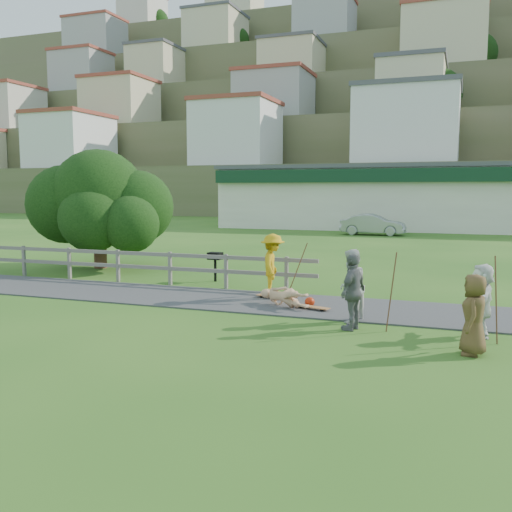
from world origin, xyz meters
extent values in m
plane|color=#265819|center=(0.00, 0.00, 0.00)|extent=(260.00, 260.00, 0.00)
cube|color=#39393B|center=(0.00, 1.50, 0.02)|extent=(34.00, 3.00, 0.04)
cube|color=slate|center=(-8.00, 3.30, 0.55)|extent=(0.10, 0.10, 1.10)
cube|color=slate|center=(-6.00, 3.30, 0.55)|extent=(0.10, 0.10, 1.10)
cube|color=slate|center=(-4.00, 3.30, 0.55)|extent=(0.10, 0.10, 1.10)
cube|color=slate|center=(-2.00, 3.30, 0.55)|extent=(0.10, 0.10, 1.10)
cube|color=slate|center=(0.00, 3.30, 0.55)|extent=(0.10, 0.10, 1.10)
cube|color=slate|center=(2.00, 3.30, 0.55)|extent=(0.10, 0.10, 1.10)
cube|color=slate|center=(-4.50, 3.30, 1.00)|extent=(15.00, 0.08, 0.12)
cube|color=slate|center=(-4.50, 3.30, 0.55)|extent=(15.00, 0.08, 0.12)
cube|color=silver|center=(4.00, 35.00, 2.40)|extent=(32.00, 10.00, 4.80)
cube|color=#133520|center=(4.00, 29.80, 4.20)|extent=(32.00, 0.60, 1.00)
cube|color=#4D4D52|center=(4.00, 35.00, 4.95)|extent=(32.50, 10.50, 0.30)
cube|color=#525834|center=(0.00, 55.00, 3.00)|extent=(220.00, 14.00, 6.00)
cube|color=beige|center=(0.00, 55.00, 9.50)|extent=(10.00, 9.00, 7.00)
cube|color=#4D4D52|center=(0.00, 55.00, 13.25)|extent=(10.40, 9.40, 0.50)
cube|color=#525834|center=(0.00, 68.00, 6.50)|extent=(220.00, 14.00, 13.00)
cube|color=beige|center=(0.00, 68.00, 16.50)|extent=(10.00, 9.00, 7.00)
cube|color=#4D4D52|center=(0.00, 68.00, 20.25)|extent=(10.40, 9.40, 0.50)
cube|color=#525834|center=(0.00, 81.00, 10.50)|extent=(220.00, 14.00, 21.00)
cube|color=beige|center=(0.00, 81.00, 24.50)|extent=(10.00, 9.00, 7.00)
cube|color=#4D4D52|center=(0.00, 81.00, 28.25)|extent=(10.40, 9.40, 0.50)
cube|color=#525834|center=(0.00, 94.00, 15.00)|extent=(220.00, 14.00, 30.00)
cube|color=beige|center=(0.00, 94.00, 33.50)|extent=(10.00, 9.00, 7.00)
cube|color=#525834|center=(0.00, 108.00, 20.00)|extent=(220.00, 14.00, 40.00)
imported|color=gold|center=(1.98, 2.03, 0.89)|extent=(0.94, 1.29, 1.79)
imported|color=tan|center=(2.62, 1.07, 0.29)|extent=(1.10, 1.57, 0.58)
imported|color=silver|center=(4.57, 0.06, 0.87)|extent=(0.82, 0.96, 1.73)
imported|color=slate|center=(4.76, -0.69, 0.86)|extent=(0.68, 1.08, 1.72)
imported|color=brown|center=(7.26, -1.87, 0.78)|extent=(0.53, 0.78, 1.55)
imported|color=silver|center=(7.45, -0.38, 0.79)|extent=(0.56, 1.49, 1.58)
imported|color=#9C9FA3|center=(1.14, 26.81, 0.73)|extent=(4.44, 1.57, 1.46)
sphere|color=#B0290C|center=(3.22, 1.42, 0.13)|extent=(0.27, 0.27, 0.27)
cylinder|color=brown|center=(2.58, 2.43, 0.86)|extent=(0.03, 0.03, 1.73)
cylinder|color=brown|center=(5.59, -0.61, 0.89)|extent=(0.03, 0.03, 1.79)
cylinder|color=brown|center=(7.69, -0.89, 0.90)|extent=(0.03, 0.03, 1.81)
camera|label=1|loc=(7.00, -13.18, 3.11)|focal=40.00mm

